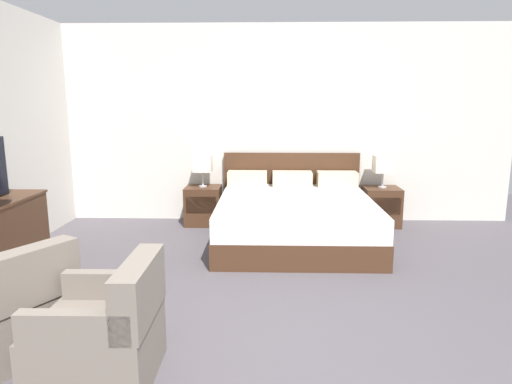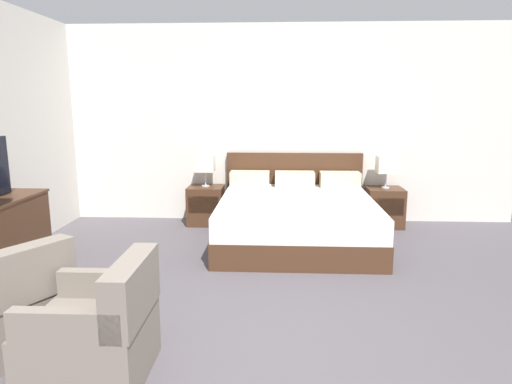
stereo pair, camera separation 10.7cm
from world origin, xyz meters
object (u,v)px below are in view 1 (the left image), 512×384
at_px(bed, 295,217).
at_px(armchair_by_window, 11,311).
at_px(nightstand_left, 203,205).
at_px(table_lamp_left, 203,164).
at_px(armchair_companion, 104,336).
at_px(table_lamp_right, 383,164).
at_px(nightstand_right, 381,206).

distance_m(bed, armchair_by_window, 3.32).
relative_size(bed, nightstand_left, 3.95).
distance_m(table_lamp_left, armchair_by_window, 3.50).
xyz_separation_m(bed, armchair_companion, (-1.31, -2.91, -0.01)).
distance_m(bed, table_lamp_right, 1.54).
xyz_separation_m(nightstand_right, table_lamp_left, (-2.46, 0.00, 0.59)).
bearing_deg(bed, armchair_companion, -114.25).
distance_m(bed, armchair_companion, 3.19).
bearing_deg(armchair_by_window, bed, 51.66).
bearing_deg(bed, armchair_by_window, -128.34).
bearing_deg(bed, nightstand_left, 148.74).
relative_size(nightstand_left, table_lamp_left, 1.20).
xyz_separation_m(nightstand_left, nightstand_right, (2.46, 0.00, 0.00)).
xyz_separation_m(nightstand_right, armchair_companion, (-2.54, -3.66, 0.02)).
xyz_separation_m(nightstand_right, armchair_by_window, (-3.29, -3.35, 0.02)).
distance_m(bed, nightstand_right, 1.44).
distance_m(nightstand_right, table_lamp_right, 0.59).
xyz_separation_m(nightstand_right, table_lamp_right, (0.00, 0.00, 0.59)).
xyz_separation_m(nightstand_left, armchair_by_window, (-0.83, -3.35, 0.02)).
height_order(bed, table_lamp_left, bed).
bearing_deg(armchair_by_window, nightstand_right, 45.53).
distance_m(nightstand_right, table_lamp_left, 2.53).
distance_m(nightstand_left, armchair_companion, 3.66).
bearing_deg(nightstand_right, armchair_companion, -124.78).
distance_m(table_lamp_left, table_lamp_right, 2.46).
bearing_deg(armchair_by_window, table_lamp_left, 76.10).
bearing_deg(armchair_by_window, armchair_companion, -22.49).
distance_m(table_lamp_right, armchair_by_window, 4.73).
bearing_deg(table_lamp_left, nightstand_left, -90.00).
bearing_deg(armchair_companion, nightstand_right, 55.22).
bearing_deg(armchair_companion, table_lamp_right, 55.23).
relative_size(nightstand_left, nightstand_right, 1.00).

